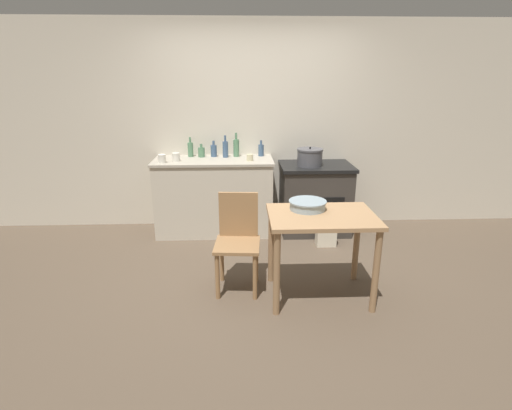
{
  "coord_description": "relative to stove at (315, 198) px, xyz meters",
  "views": [
    {
      "loc": [
        -0.17,
        -3.51,
        1.91
      ],
      "look_at": [
        0.0,
        0.46,
        0.6
      ],
      "focal_mm": 28.0,
      "sensor_mm": 36.0,
      "label": 1
    }
  ],
  "objects": [
    {
      "name": "cup_mid_right",
      "position": [
        -1.83,
        -0.15,
        0.55
      ],
      "size": [
        0.09,
        0.09,
        0.1
      ],
      "primitive_type": "cylinder",
      "color": "silver",
      "rests_on": "counter_cabinet"
    },
    {
      "name": "bottle_far_left",
      "position": [
        -1.54,
        0.2,
        0.59
      ],
      "size": [
        0.07,
        0.07,
        0.24
      ],
      "color": "#517F5B",
      "rests_on": "counter_cabinet"
    },
    {
      "name": "bottle_left",
      "position": [
        -1.26,
        0.19,
        0.57
      ],
      "size": [
        0.08,
        0.08,
        0.2
      ],
      "color": "#3D5675",
      "rests_on": "counter_cabinet"
    },
    {
      "name": "flour_sack",
      "position": [
        0.06,
        -0.47,
        -0.26
      ],
      "size": [
        0.22,
        0.16,
        0.34
      ],
      "primitive_type": "cube",
      "color": "beige",
      "rests_on": "ground_plane"
    },
    {
      "name": "work_table",
      "position": [
        -0.24,
        -1.58,
        0.21
      ],
      "size": [
        0.91,
        0.66,
        0.77
      ],
      "color": "#A87F56",
      "rests_on": "ground_plane"
    },
    {
      "name": "mixing_bowl_large",
      "position": [
        -0.35,
        -1.44,
        0.39
      ],
      "size": [
        0.33,
        0.33,
        0.08
      ],
      "color": "#93A8B2",
      "rests_on": "work_table"
    },
    {
      "name": "bottle_center",
      "position": [
        -1.11,
        0.14,
        0.6
      ],
      "size": [
        0.07,
        0.07,
        0.27
      ],
      "color": "#3D5675",
      "rests_on": "counter_cabinet"
    },
    {
      "name": "stove",
      "position": [
        0.0,
        0.0,
        0.0
      ],
      "size": [
        0.87,
        0.67,
        0.86
      ],
      "color": "#38332D",
      "rests_on": "ground_plane"
    },
    {
      "name": "cup_far_right",
      "position": [
        -0.81,
        -0.08,
        0.54
      ],
      "size": [
        0.08,
        0.08,
        0.08
      ],
      "primitive_type": "cylinder",
      "color": "beige",
      "rests_on": "counter_cabinet"
    },
    {
      "name": "bottle_center_left",
      "position": [
        -1.41,
        0.17,
        0.56
      ],
      "size": [
        0.08,
        0.08,
        0.16
      ],
      "color": "#517F5B",
      "rests_on": "counter_cabinet"
    },
    {
      "name": "bottle_mid_left",
      "position": [
        -0.67,
        0.2,
        0.57
      ],
      "size": [
        0.07,
        0.07,
        0.2
      ],
      "color": "#3D5675",
      "rests_on": "counter_cabinet"
    },
    {
      "name": "cup_right",
      "position": [
        -1.68,
        -0.08,
        0.55
      ],
      "size": [
        0.09,
        0.09,
        0.1
      ],
      "primitive_type": "cylinder",
      "color": "silver",
      "rests_on": "counter_cabinet"
    },
    {
      "name": "chair",
      "position": [
        -0.96,
        -1.38,
        0.05
      ],
      "size": [
        0.43,
        0.43,
        0.89
      ],
      "rotation": [
        0.0,
        0.0,
        -0.08
      ],
      "color": "#997047",
      "rests_on": "ground_plane"
    },
    {
      "name": "wall_back",
      "position": [
        -0.77,
        0.35,
        0.84
      ],
      "size": [
        8.0,
        0.07,
        2.55
      ],
      "color": "beige",
      "rests_on": "ground_plane"
    },
    {
      "name": "bottle_center_right",
      "position": [
        -0.97,
        0.18,
        0.61
      ],
      "size": [
        0.07,
        0.07,
        0.29
      ],
      "color": "#517F5B",
      "rests_on": "counter_cabinet"
    },
    {
      "name": "stock_pot",
      "position": [
        -0.1,
        -0.06,
        0.53
      ],
      "size": [
        0.31,
        0.31,
        0.23
      ],
      "color": "#4C4C51",
      "rests_on": "stove"
    },
    {
      "name": "ground_plane",
      "position": [
        -0.77,
        -1.24,
        -0.43
      ],
      "size": [
        14.0,
        14.0,
        0.0
      ],
      "primitive_type": "plane",
      "color": "brown"
    },
    {
      "name": "counter_cabinet",
      "position": [
        -1.25,
        0.02,
        0.03
      ],
      "size": [
        1.44,
        0.62,
        0.93
      ],
      "color": "beige",
      "rests_on": "ground_plane"
    }
  ]
}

